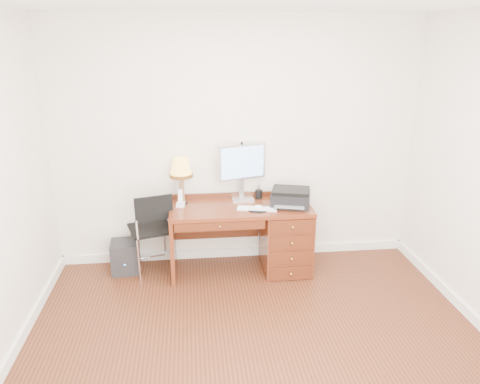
{
  "coord_description": "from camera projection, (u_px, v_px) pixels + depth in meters",
  "views": [
    {
      "loc": [
        -0.51,
        -3.24,
        2.48
      ],
      "look_at": [
        -0.03,
        1.2,
        0.98
      ],
      "focal_mm": 35.0,
      "sensor_mm": 36.0,
      "label": 1
    }
  ],
  "objects": [
    {
      "name": "printer",
      "position": [
        291.0,
        197.0,
        4.98
      ],
      "size": [
        0.48,
        0.41,
        0.18
      ],
      "rotation": [
        0.0,
        0.0,
        -0.28
      ],
      "color": "black",
      "rests_on": "desk"
    },
    {
      "name": "phone",
      "position": [
        181.0,
        201.0,
        4.95
      ],
      "size": [
        0.1,
        0.1,
        0.19
      ],
      "rotation": [
        0.0,
        0.0,
        -0.13
      ],
      "color": "white",
      "rests_on": "desk"
    },
    {
      "name": "leg_lamp",
      "position": [
        181.0,
        170.0,
        4.93
      ],
      "size": [
        0.25,
        0.25,
        0.51
      ],
      "color": "black",
      "rests_on": "desk"
    },
    {
      "name": "pen_cup",
      "position": [
        259.0,
        194.0,
        5.19
      ],
      "size": [
        0.08,
        0.08,
        0.1
      ],
      "primitive_type": "cylinder",
      "color": "black",
      "rests_on": "desk"
    },
    {
      "name": "monitor",
      "position": [
        243.0,
        165.0,
        5.08
      ],
      "size": [
        0.53,
        0.24,
        0.62
      ],
      "rotation": [
        0.0,
        0.0,
        0.28
      ],
      "color": "silver",
      "rests_on": "desk"
    },
    {
      "name": "room_shell",
      "position": [
        249.0,
        302.0,
        4.47
      ],
      "size": [
        4.0,
        4.0,
        4.0
      ],
      "color": "white",
      "rests_on": "ground"
    },
    {
      "name": "mouse_pad",
      "position": [
        258.0,
        208.0,
        4.88
      ],
      "size": [
        0.23,
        0.23,
        0.05
      ],
      "color": "black",
      "rests_on": "desk"
    },
    {
      "name": "keyboard",
      "position": [
        257.0,
        209.0,
        4.88
      ],
      "size": [
        0.43,
        0.21,
        0.02
      ],
      "primitive_type": "cube",
      "rotation": [
        0.0,
        0.0,
        -0.23
      ],
      "color": "white",
      "rests_on": "desk"
    },
    {
      "name": "chair",
      "position": [
        150.0,
        225.0,
        4.96
      ],
      "size": [
        0.54,
        0.55,
        0.93
      ],
      "rotation": [
        0.0,
        0.0,
        0.29
      ],
      "color": "black",
      "rests_on": "ground"
    },
    {
      "name": "equipment_box",
      "position": [
        126.0,
        256.0,
        5.12
      ],
      "size": [
        0.31,
        0.31,
        0.35
      ],
      "primitive_type": "cube",
      "rotation": [
        0.0,
        0.0,
        0.06
      ],
      "color": "black",
      "rests_on": "ground"
    },
    {
      "name": "ground",
      "position": [
        259.0,
        348.0,
        3.9
      ],
      "size": [
        4.0,
        4.0,
        0.0
      ],
      "primitive_type": "plane",
      "color": "#3D1B0E",
      "rests_on": "ground"
    },
    {
      "name": "desk",
      "position": [
        270.0,
        234.0,
        5.12
      ],
      "size": [
        1.5,
        0.67,
        0.75
      ],
      "color": "maroon",
      "rests_on": "ground"
    }
  ]
}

